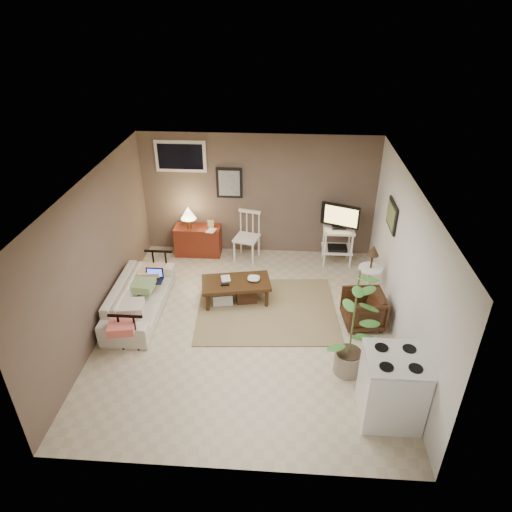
# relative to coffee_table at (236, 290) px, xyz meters

# --- Properties ---
(floor) EXTENTS (5.00, 5.00, 0.00)m
(floor) POSITION_rel_coffee_table_xyz_m (0.26, -0.67, -0.24)
(floor) COLOR #C1B293
(floor) RESTS_ON ground
(art_back) EXTENTS (0.50, 0.03, 0.60)m
(art_back) POSITION_rel_coffee_table_xyz_m (-0.29, 1.81, 1.21)
(art_back) COLOR black
(art_right) EXTENTS (0.03, 0.60, 0.45)m
(art_right) POSITION_rel_coffee_table_xyz_m (2.49, 0.38, 1.28)
(art_right) COLOR black
(window) EXTENTS (0.96, 0.03, 0.60)m
(window) POSITION_rel_coffee_table_xyz_m (-1.19, 1.81, 1.71)
(window) COLOR white
(rug) EXTENTS (2.40, 1.98, 0.02)m
(rug) POSITION_rel_coffee_table_xyz_m (0.54, -0.21, -0.23)
(rug) COLOR #967F57
(rug) RESTS_ON floor
(coffee_table) EXTENTS (1.23, 0.79, 0.43)m
(coffee_table) POSITION_rel_coffee_table_xyz_m (0.00, 0.00, 0.00)
(coffee_table) COLOR #3C2610
(coffee_table) RESTS_ON floor
(sofa) EXTENTS (0.56, 1.91, 0.75)m
(sofa) POSITION_rel_coffee_table_xyz_m (-1.54, -0.39, 0.13)
(sofa) COLOR beige
(sofa) RESTS_ON floor
(sofa_pillows) EXTENTS (0.37, 1.81, 0.13)m
(sofa_pillows) POSITION_rel_coffee_table_xyz_m (-1.49, -0.61, 0.22)
(sofa_pillows) COLOR beige
(sofa_pillows) RESTS_ON sofa
(sofa_end_rails) EXTENTS (0.51, 1.90, 0.64)m
(sofa_end_rails) POSITION_rel_coffee_table_xyz_m (-1.43, -0.39, 0.08)
(sofa_end_rails) COLOR black
(sofa_end_rails) RESTS_ON floor
(laptop) EXTENTS (0.29, 0.21, 0.20)m
(laptop) POSITION_rel_coffee_table_xyz_m (-1.35, -0.06, 0.24)
(laptop) COLOR black
(laptop) RESTS_ON sofa
(red_console) EXTENTS (0.90, 0.40, 1.04)m
(red_console) POSITION_rel_coffee_table_xyz_m (-0.94, 1.60, 0.12)
(red_console) COLOR maroon
(red_console) RESTS_ON floor
(spindle_chair) EXTENTS (0.54, 0.54, 0.98)m
(spindle_chair) POSITION_rel_coffee_table_xyz_m (0.07, 1.47, 0.22)
(spindle_chair) COLOR white
(spindle_chair) RESTS_ON floor
(tv_stand) EXTENTS (0.70, 0.47, 1.22)m
(tv_stand) POSITION_rel_coffee_table_xyz_m (1.82, 1.45, 0.40)
(tv_stand) COLOR white
(tv_stand) RESTS_ON floor
(side_table) EXTENTS (0.40, 0.40, 1.06)m
(side_table) POSITION_rel_coffee_table_xyz_m (2.24, 0.21, 0.42)
(side_table) COLOR white
(side_table) RESTS_ON floor
(armchair) EXTENTS (0.63, 0.67, 0.62)m
(armchair) POSITION_rel_coffee_table_xyz_m (2.07, -0.46, 0.07)
(armchair) COLOR #321A0D
(armchair) RESTS_ON floor
(potted_plant) EXTENTS (0.42, 0.42, 1.69)m
(potted_plant) POSITION_rel_coffee_table_xyz_m (1.72, -1.54, 0.66)
(potted_plant) COLOR gray
(potted_plant) RESTS_ON floor
(stove) EXTENTS (0.73, 0.68, 0.95)m
(stove) POSITION_rel_coffee_table_xyz_m (2.15, -2.28, 0.23)
(stove) COLOR white
(stove) RESTS_ON floor
(bowl) EXTENTS (0.21, 0.06, 0.21)m
(bowl) POSITION_rel_coffee_table_xyz_m (0.30, 0.06, 0.27)
(bowl) COLOR #3C2610
(bowl) RESTS_ON coffee_table
(book_table) EXTENTS (0.15, 0.05, 0.21)m
(book_table) POSITION_rel_coffee_table_xyz_m (-0.25, 0.05, 0.27)
(book_table) COLOR #3C2610
(book_table) RESTS_ON coffee_table
(book_console) EXTENTS (0.16, 0.07, 0.22)m
(book_console) POSITION_rel_coffee_table_xyz_m (-0.70, 1.46, 0.47)
(book_console) COLOR #3C2610
(book_console) RESTS_ON red_console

